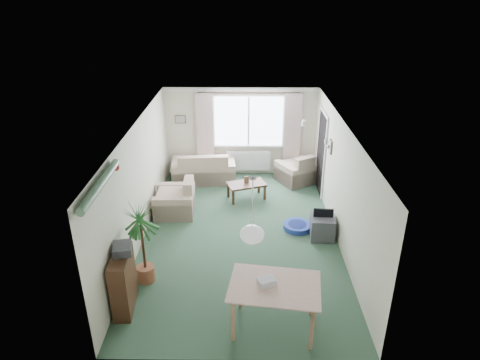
{
  "coord_description": "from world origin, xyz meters",
  "views": [
    {
      "loc": [
        0.07,
        -7.63,
        4.83
      ],
      "look_at": [
        0.0,
        0.3,
        1.15
      ],
      "focal_mm": 32.0,
      "sensor_mm": 36.0,
      "label": 1
    }
  ],
  "objects_px": {
    "armchair_corner": "(297,167)",
    "bookshelf": "(123,282)",
    "armchair_left": "(174,196)",
    "sofa": "(203,166)",
    "dining_table": "(274,307)",
    "houseplant": "(143,243)",
    "coffee_table": "(246,191)",
    "pet_bed": "(297,226)",
    "tv_cube": "(322,227)"
  },
  "relations": [
    {
      "from": "sofa",
      "to": "pet_bed",
      "type": "distance_m",
      "value": 3.33
    },
    {
      "from": "bookshelf",
      "to": "pet_bed",
      "type": "relative_size",
      "value": 1.68
    },
    {
      "from": "sofa",
      "to": "pet_bed",
      "type": "bearing_deg",
      "value": 127.18
    },
    {
      "from": "armchair_corner",
      "to": "dining_table",
      "type": "bearing_deg",
      "value": 50.03
    },
    {
      "from": "armchair_left",
      "to": "sofa",
      "type": "bearing_deg",
      "value": 161.9
    },
    {
      "from": "armchair_left",
      "to": "coffee_table",
      "type": "bearing_deg",
      "value": 112.06
    },
    {
      "from": "sofa",
      "to": "armchair_left",
      "type": "bearing_deg",
      "value": 68.91
    },
    {
      "from": "houseplant",
      "to": "sofa",
      "type": "bearing_deg",
      "value": 81.11
    },
    {
      "from": "armchair_corner",
      "to": "pet_bed",
      "type": "bearing_deg",
      "value": 54.3
    },
    {
      "from": "bookshelf",
      "to": "armchair_left",
      "type": "bearing_deg",
      "value": 79.16
    },
    {
      "from": "bookshelf",
      "to": "houseplant",
      "type": "xyz_separation_m",
      "value": [
        0.19,
        0.68,
        0.28
      ]
    },
    {
      "from": "coffee_table",
      "to": "bookshelf",
      "type": "height_order",
      "value": "bookshelf"
    },
    {
      "from": "armchair_corner",
      "to": "armchair_left",
      "type": "xyz_separation_m",
      "value": [
        -2.98,
        -1.74,
        0.02
      ]
    },
    {
      "from": "sofa",
      "to": "dining_table",
      "type": "bearing_deg",
      "value": 101.01
    },
    {
      "from": "tv_cube",
      "to": "pet_bed",
      "type": "distance_m",
      "value": 0.59
    },
    {
      "from": "armchair_left",
      "to": "coffee_table",
      "type": "xyz_separation_m",
      "value": [
        1.64,
        0.73,
        -0.21
      ]
    },
    {
      "from": "armchair_corner",
      "to": "pet_bed",
      "type": "relative_size",
      "value": 1.5
    },
    {
      "from": "armchair_left",
      "to": "tv_cube",
      "type": "height_order",
      "value": "armchair_left"
    },
    {
      "from": "armchair_corner",
      "to": "houseplant",
      "type": "xyz_separation_m",
      "value": [
        -3.12,
        -4.21,
        0.38
      ]
    },
    {
      "from": "armchair_corner",
      "to": "coffee_table",
      "type": "height_order",
      "value": "armchair_corner"
    },
    {
      "from": "armchair_left",
      "to": "armchair_corner",
      "type": "bearing_deg",
      "value": 118.39
    },
    {
      "from": "armchair_corner",
      "to": "bookshelf",
      "type": "relative_size",
      "value": 0.89
    },
    {
      "from": "sofa",
      "to": "armchair_corner",
      "type": "bearing_deg",
      "value": 174.53
    },
    {
      "from": "armchair_left",
      "to": "pet_bed",
      "type": "relative_size",
      "value": 1.57
    },
    {
      "from": "sofa",
      "to": "tv_cube",
      "type": "distance_m",
      "value": 3.87
    },
    {
      "from": "dining_table",
      "to": "tv_cube",
      "type": "bearing_deg",
      "value": 65.68
    },
    {
      "from": "coffee_table",
      "to": "dining_table",
      "type": "xyz_separation_m",
      "value": [
        0.39,
        -4.32,
        0.18
      ]
    },
    {
      "from": "armchair_left",
      "to": "dining_table",
      "type": "relative_size",
      "value": 0.75
    },
    {
      "from": "houseplant",
      "to": "armchair_corner",
      "type": "bearing_deg",
      "value": 53.39
    },
    {
      "from": "armchair_corner",
      "to": "armchair_left",
      "type": "height_order",
      "value": "armchair_left"
    },
    {
      "from": "dining_table",
      "to": "houseplant",
      "type": "bearing_deg",
      "value": 152.9
    },
    {
      "from": "armchair_corner",
      "to": "dining_table",
      "type": "relative_size",
      "value": 0.72
    },
    {
      "from": "sofa",
      "to": "dining_table",
      "type": "height_order",
      "value": "sofa"
    },
    {
      "from": "bookshelf",
      "to": "pet_bed",
      "type": "height_order",
      "value": "bookshelf"
    },
    {
      "from": "armchair_left",
      "to": "coffee_table",
      "type": "height_order",
      "value": "armchair_left"
    },
    {
      "from": "houseplant",
      "to": "dining_table",
      "type": "relative_size",
      "value": 1.26
    },
    {
      "from": "dining_table",
      "to": "pet_bed",
      "type": "relative_size",
      "value": 2.09
    },
    {
      "from": "sofa",
      "to": "houseplant",
      "type": "height_order",
      "value": "houseplant"
    },
    {
      "from": "armchair_left",
      "to": "houseplant",
      "type": "relative_size",
      "value": 0.59
    },
    {
      "from": "armchair_left",
      "to": "bookshelf",
      "type": "distance_m",
      "value": 3.17
    },
    {
      "from": "houseplant",
      "to": "pet_bed",
      "type": "height_order",
      "value": "houseplant"
    },
    {
      "from": "armchair_left",
      "to": "bookshelf",
      "type": "xyz_separation_m",
      "value": [
        -0.34,
        -3.15,
        0.08
      ]
    },
    {
      "from": "houseplant",
      "to": "armchair_left",
      "type": "bearing_deg",
      "value": 86.52
    },
    {
      "from": "houseplant",
      "to": "tv_cube",
      "type": "distance_m",
      "value": 3.69
    },
    {
      "from": "coffee_table",
      "to": "houseplant",
      "type": "xyz_separation_m",
      "value": [
        -1.79,
        -3.2,
        0.57
      ]
    },
    {
      "from": "dining_table",
      "to": "bookshelf",
      "type": "bearing_deg",
      "value": 169.53
    },
    {
      "from": "armchair_left",
      "to": "houseplant",
      "type": "height_order",
      "value": "houseplant"
    },
    {
      "from": "tv_cube",
      "to": "coffee_table",
      "type": "bearing_deg",
      "value": 135.45
    },
    {
      "from": "armchair_left",
      "to": "houseplant",
      "type": "bearing_deg",
      "value": -5.39
    },
    {
      "from": "houseplant",
      "to": "tv_cube",
      "type": "bearing_deg",
      "value": 23.47
    }
  ]
}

